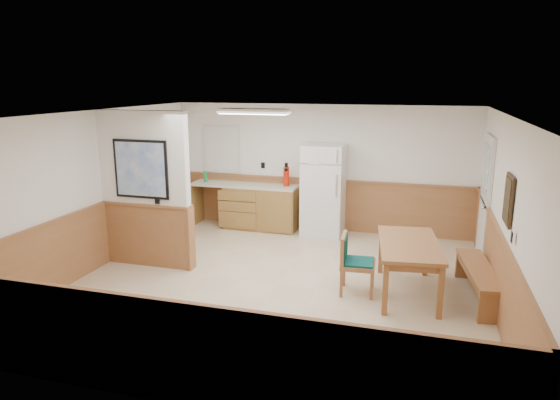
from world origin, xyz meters
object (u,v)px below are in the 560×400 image
(dining_chair, at_px, (351,259))
(soap_bottle, at_px, (205,177))
(dining_bench, at_px, (479,275))
(fire_extinguisher, at_px, (286,176))
(dining_table, at_px, (409,249))
(refrigerator, at_px, (323,190))

(dining_chair, height_order, soap_bottle, soap_bottle)
(dining_bench, distance_m, fire_extinguisher, 4.28)
(dining_table, bearing_deg, fire_extinguisher, 127.31)
(refrigerator, height_order, dining_bench, refrigerator)
(dining_chair, relative_size, soap_bottle, 3.66)
(dining_table, height_order, dining_bench, dining_table)
(soap_bottle, bearing_deg, dining_table, -30.39)
(refrigerator, bearing_deg, soap_bottle, 179.58)
(dining_bench, xyz_separation_m, dining_chair, (-1.72, -0.28, 0.15))
(refrigerator, height_order, soap_bottle, refrigerator)
(dining_chair, xyz_separation_m, soap_bottle, (-3.42, 2.64, 0.52))
(dining_table, distance_m, fire_extinguisher, 3.57)
(dining_bench, relative_size, soap_bottle, 7.12)
(dining_bench, height_order, dining_chair, dining_chair)
(dining_table, xyz_separation_m, soap_bottle, (-4.19, 2.46, 0.36))
(refrigerator, xyz_separation_m, fire_extinguisher, (-0.77, 0.10, 0.22))
(dining_chair, distance_m, soap_bottle, 4.35)
(soap_bottle, bearing_deg, dining_bench, -24.69)
(dining_table, relative_size, fire_extinguisher, 3.60)
(refrigerator, relative_size, fire_extinguisher, 3.78)
(dining_table, xyz_separation_m, dining_bench, (0.95, 0.09, -0.31))
(refrigerator, bearing_deg, dining_table, -54.87)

